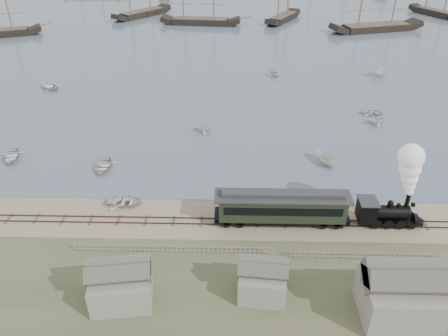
{
  "coord_description": "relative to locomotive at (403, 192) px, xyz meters",
  "views": [
    {
      "loc": [
        -0.65,
        -39.15,
        29.31
      ],
      "look_at": [
        -1.68,
        3.45,
        3.5
      ],
      "focal_mm": 35.0,
      "sensor_mm": 36.0,
      "label": 1
    }
  ],
  "objects": [
    {
      "name": "rail_track",
      "position": [
        -16.68,
        0.0,
        -4.15
      ],
      "size": [
        120.0,
        1.8,
        0.16
      ],
      "color": "#3E2822",
      "rests_on": "ground"
    },
    {
      "name": "rowboat_0",
      "position": [
        -47.0,
        12.68,
        -3.7
      ],
      "size": [
        4.9,
        4.08,
        0.87
      ],
      "primitive_type": "imported",
      "rotation": [
        0.0,
        0.0,
        0.29
      ],
      "color": "silver",
      "rests_on": "harbor_water"
    },
    {
      "name": "rowboat_2",
      "position": [
        -5.23,
        12.56,
        -3.4
      ],
      "size": [
        4.04,
        2.7,
        1.46
      ],
      "primitive_type": "imported",
      "rotation": [
        0.0,
        0.0,
        3.52
      ],
      "color": "silver",
      "rests_on": "harbor_water"
    },
    {
      "name": "rowboat_8",
      "position": [
        -34.06,
        10.5,
        -3.7
      ],
      "size": [
        4.29,
        3.14,
        0.86
      ],
      "primitive_type": "imported",
      "rotation": [
        0.0,
        0.0,
        0.04
      ],
      "color": "silver",
      "rests_on": "harbor_water"
    },
    {
      "name": "ground",
      "position": [
        -16.68,
        2.0,
        -4.19
      ],
      "size": [
        600.0,
        600.0,
        0.0
      ],
      "primitive_type": "plane",
      "color": "gray",
      "rests_on": "ground"
    },
    {
      "name": "rowboat_6",
      "position": [
        -51.63,
        38.87,
        -3.69
      ],
      "size": [
        4.98,
        5.25,
        0.89
      ],
      "primitive_type": "imported",
      "rotation": [
        0.0,
        0.0,
        4.08
      ],
      "color": "silver",
      "rests_on": "harbor_water"
    },
    {
      "name": "rowboat_5",
      "position": [
        11.52,
        47.3,
        -3.33
      ],
      "size": [
        3.67,
        4.28,
        1.6
      ],
      "primitive_type": "imported",
      "rotation": [
        0.0,
        0.0,
        2.19
      ],
      "color": "silver",
      "rests_on": "harbor_water"
    },
    {
      "name": "picket_fence_east",
      "position": [
        -4.18,
        -5.5,
        -4.19
      ],
      "size": [
        15.0,
        0.1,
        1.2
      ],
      "primitive_type": null,
      "color": "slate",
      "rests_on": "ground"
    },
    {
      "name": "beached_dinghy",
      "position": [
        -29.53,
        2.83,
        -3.76
      ],
      "size": [
        3.02,
        4.2,
        0.86
      ],
      "primitive_type": "imported",
      "rotation": [
        0.0,
        0.0,
        1.56
      ],
      "color": "silver",
      "rests_on": "ground"
    },
    {
      "name": "passenger_coach",
      "position": [
        -12.14,
        0.0,
        -2.02
      ],
      "size": [
        14.18,
        2.73,
        3.44
      ],
      "color": "black",
      "rests_on": "ground"
    },
    {
      "name": "shed_right",
      "position": [
        -3.68,
        -12.0,
        -4.19
      ],
      "size": [
        6.0,
        5.0,
        5.1
      ],
      "primitive_type": null,
      "color": "slate",
      "rests_on": "ground"
    },
    {
      "name": "rowboat_1",
      "position": [
        -21.91,
        21.65,
        -3.42
      ],
      "size": [
        2.7,
        3.01,
        1.43
      ],
      "primitive_type": "imported",
      "rotation": [
        0.0,
        0.0,
        1.71
      ],
      "color": "silver",
      "rests_on": "harbor_water"
    },
    {
      "name": "picket_fence_west",
      "position": [
        -23.18,
        -5.0,
        -4.19
      ],
      "size": [
        19.0,
        0.1,
        1.2
      ],
      "primitive_type": null,
      "color": "slate",
      "rests_on": "ground"
    },
    {
      "name": "shed_mid",
      "position": [
        -14.68,
        -10.0,
        -4.19
      ],
      "size": [
        4.0,
        3.5,
        3.6
      ],
      "primitive_type": null,
      "color": "slate",
      "rests_on": "ground"
    },
    {
      "name": "rowboat_3",
      "position": [
        5.16,
        28.5,
        -3.78
      ],
      "size": [
        3.11,
        3.88,
        0.72
      ],
      "primitive_type": "imported",
      "rotation": [
        0.0,
        0.0,
        1.37
      ],
      "color": "silver",
      "rests_on": "harbor_water"
    },
    {
      "name": "rowboat_7",
      "position": [
        -9.47,
        46.49,
        -3.32
      ],
      "size": [
        4.06,
        3.95,
        1.63
      ],
      "primitive_type": "imported",
      "rotation": [
        0.0,
        0.0,
        0.6
      ],
      "color": "silver",
      "rests_on": "harbor_water"
    },
    {
      "name": "shed_left",
      "position": [
        -26.68,
        -11.0,
        -4.19
      ],
      "size": [
        5.0,
        4.0,
        4.1
      ],
      "primitive_type": null,
      "color": "slate",
      "rests_on": "ground"
    },
    {
      "name": "locomotive",
      "position": [
        0.0,
        0.0,
        0.0
      ],
      "size": [
        7.28,
        2.72,
        9.08
      ],
      "color": "black",
      "rests_on": "ground"
    },
    {
      "name": "rowboat_4",
      "position": [
        4.75,
        24.99,
        -3.37
      ],
      "size": [
        3.32,
        3.56,
        1.53
      ],
      "primitive_type": "imported",
      "rotation": [
        0.0,
        0.0,
        5.04
      ],
      "color": "silver",
      "rests_on": "harbor_water"
    }
  ]
}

